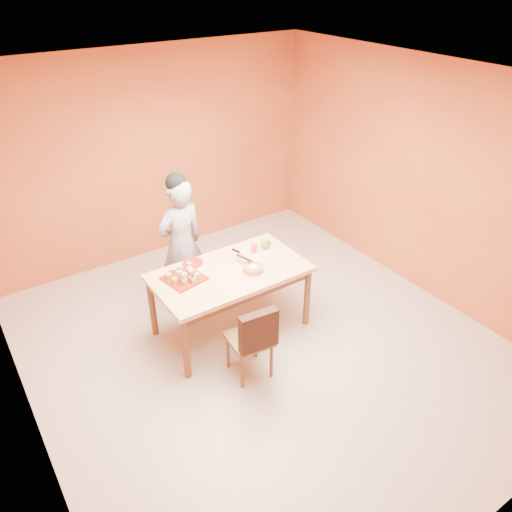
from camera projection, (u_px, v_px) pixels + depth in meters
floor at (263, 346)px, 5.32m from camera, size 5.00×5.00×0.00m
ceiling at (265, 84)px, 3.92m from camera, size 5.00×5.00×0.00m
wall_back at (153, 157)px, 6.39m from camera, size 4.50×0.00×4.50m
wall_left at (3, 320)px, 3.54m from camera, size 0.00×5.00×5.00m
wall_right at (425, 182)px, 5.69m from camera, size 0.00×5.00×5.00m
dining_table at (230, 278)px, 5.22m from camera, size 1.60×0.90×0.76m
dining_chair at (250, 338)px, 4.75m from camera, size 0.43×0.49×0.86m
pastry_pile at (184, 273)px, 5.00m from camera, size 0.32×0.32×0.11m
person at (181, 244)px, 5.63m from camera, size 0.60×0.43×1.55m
pastry_platter at (184, 278)px, 5.03m from camera, size 0.42×0.42×0.02m
red_dinner_plate at (193, 263)px, 5.29m from camera, size 0.27×0.27×0.01m
white_cake_plate at (253, 271)px, 5.15m from camera, size 0.29×0.29×0.01m
sponge_cake at (253, 269)px, 5.14m from camera, size 0.24×0.24×0.05m
cake_server at (244, 258)px, 5.25m from camera, size 0.10×0.23×0.01m
egg_ornament at (265, 243)px, 5.53m from camera, size 0.12×0.10×0.13m
magenta_glass at (254, 248)px, 5.48m from camera, size 0.08×0.08×0.09m
checker_tin at (266, 243)px, 5.64m from camera, size 0.12×0.12×0.03m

